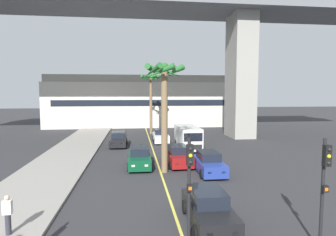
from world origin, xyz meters
TOP-DOWN VIEW (x-y plane):
  - sidewalk_left at (-8.00, 16.00)m, footprint 4.80×80.00m
  - lane_stripe_center at (0.00, 24.00)m, footprint 0.14×56.00m
  - bridge_overpass at (1.49, 34.07)m, footprint 66.04×8.00m
  - pier_building_backdrop at (0.00, 48.65)m, footprint 33.21×8.04m
  - car_queue_front at (3.45, 17.91)m, footprint 1.87×4.12m
  - car_queue_second at (1.21, 31.09)m, footprint 1.86×4.11m
  - car_queue_third at (1.61, 20.53)m, footprint 1.96×4.16m
  - car_queue_fourth at (-1.51, 20.25)m, footprint 1.85×4.11m
  - car_queue_fifth at (1.31, 10.11)m, footprint 1.85×4.11m
  - car_queue_sixth at (-3.61, 29.20)m, footprint 1.84×4.10m
  - delivery_van at (3.58, 26.60)m, footprint 2.19×5.27m
  - traffic_light_median_near at (0.07, 8.17)m, footprint 0.24×0.37m
  - traffic_light_right_far_corner at (4.84, 7.49)m, footprint 0.24×0.37m
  - palm_tree_near_median at (0.29, 18.55)m, footprint 2.97×3.01m
  - palm_tree_mid_median at (0.50, 38.14)m, footprint 2.97×3.01m
  - pedestrian_near_crosswalk at (-6.93, 9.92)m, footprint 0.34×0.22m

SIDE VIEW (x-z plane):
  - lane_stripe_center at x=0.00m, z-range 0.00..0.01m
  - sidewalk_left at x=-8.00m, z-range 0.00..0.15m
  - car_queue_front at x=3.45m, z-range -0.06..1.50m
  - car_queue_second at x=1.21m, z-range -0.06..1.50m
  - car_queue_third at x=1.61m, z-range -0.06..1.50m
  - car_queue_fourth at x=-1.51m, z-range -0.06..1.50m
  - car_queue_fifth at x=1.31m, z-range -0.06..1.50m
  - car_queue_sixth at x=-3.61m, z-range -0.06..1.50m
  - pedestrian_near_crosswalk at x=-6.93m, z-range 0.19..1.81m
  - delivery_van at x=3.58m, z-range 0.11..2.47m
  - traffic_light_median_near at x=0.07m, z-range 0.61..4.81m
  - traffic_light_right_far_corner at x=4.84m, z-range 0.61..4.81m
  - pier_building_backdrop at x=0.00m, z-range -0.06..8.73m
  - palm_tree_near_median at x=0.29m, z-range 2.04..10.00m
  - palm_tree_mid_median at x=0.50m, z-range 2.46..10.98m
  - bridge_overpass at x=1.49m, z-range 6.08..26.18m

